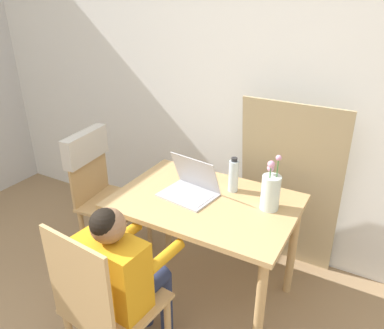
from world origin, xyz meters
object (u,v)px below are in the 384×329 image
(water_bottle, at_px, (234,176))
(person_seated, at_px, (122,269))
(chair_occupied, at_px, (105,307))
(chair_spare, at_px, (97,176))
(flower_vase, at_px, (271,191))
(laptop, at_px, (191,186))

(water_bottle, bearing_deg, person_seated, -106.61)
(chair_occupied, distance_m, chair_spare, 1.07)
(chair_occupied, xyz_separation_m, person_seated, (0.01, 0.13, 0.13))
(flower_vase, bearing_deg, laptop, -171.31)
(person_seated, bearing_deg, water_bottle, -101.44)
(person_seated, xyz_separation_m, flower_vase, (0.48, 0.68, 0.22))
(chair_spare, distance_m, water_bottle, 0.99)
(chair_occupied, height_order, flower_vase, flower_vase)
(chair_occupied, xyz_separation_m, flower_vase, (0.49, 0.81, 0.35))
(chair_spare, bearing_deg, flower_vase, -93.81)
(flower_vase, bearing_deg, chair_occupied, -121.30)
(person_seated, distance_m, flower_vase, 0.86)
(laptop, distance_m, flower_vase, 0.46)
(chair_occupied, distance_m, person_seated, 0.18)
(flower_vase, xyz_separation_m, water_bottle, (-0.25, 0.08, -0.01))
(person_seated, height_order, flower_vase, flower_vase)
(chair_spare, relative_size, water_bottle, 4.38)
(person_seated, height_order, water_bottle, person_seated)
(flower_vase, bearing_deg, person_seated, -125.18)
(person_seated, distance_m, water_bottle, 0.83)
(chair_occupied, bearing_deg, laptop, -88.03)
(chair_spare, distance_m, laptop, 0.78)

